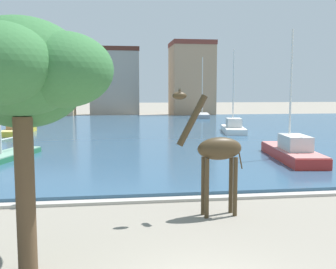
{
  "coord_description": "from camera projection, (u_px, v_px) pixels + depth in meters",
  "views": [
    {
      "loc": [
        -1.87,
        -7.8,
        4.33
      ],
      "look_at": [
        0.91,
        11.88,
        2.2
      ],
      "focal_mm": 43.01,
      "sensor_mm": 36.0,
      "label": 1
    }
  ],
  "objects": [
    {
      "name": "sailboat_green",
      "position": [
        0.0,
        159.0,
        23.76
      ],
      "size": [
        3.48,
        7.32,
        6.54
      ],
      "color": "#236B42",
      "rests_on": "ground"
    },
    {
      "name": "sailboat_grey",
      "position": [
        202.0,
        116.0,
        64.52
      ],
      "size": [
        3.29,
        8.24,
        9.74
      ],
      "color": "#939399",
      "rests_on": "ground"
    },
    {
      "name": "quay_edge_coping",
      "position": [
        160.0,
        200.0,
        15.91
      ],
      "size": [
        82.21,
        0.5,
        0.12
      ],
      "primitive_type": "cube",
      "color": "#ADA89E",
      "rests_on": "ground"
    },
    {
      "name": "sailboat_navy",
      "position": [
        24.0,
        117.0,
        58.81
      ],
      "size": [
        3.52,
        6.61,
        8.21
      ],
      "color": "navy",
      "rests_on": "ground"
    },
    {
      "name": "townhouse_tall_gabled",
      "position": [
        192.0,
        79.0,
        72.85
      ],
      "size": [
        7.56,
        7.67,
        13.21
      ],
      "color": "tan",
      "rests_on": "ground"
    },
    {
      "name": "mooring_bollard",
      "position": [
        20.0,
        201.0,
        15.0
      ],
      "size": [
        0.24,
        0.24,
        0.5
      ],
      "primitive_type": "cylinder",
      "color": "#232326",
      "rests_on": "ground"
    },
    {
      "name": "giraffe_statue",
      "position": [
        216.0,
        151.0,
        13.86
      ],
      "size": [
        2.56,
        0.76,
        4.47
      ],
      "color": "#42331E",
      "rests_on": "ground"
    },
    {
      "name": "sailboat_white",
      "position": [
        233.0,
        129.0,
        40.66
      ],
      "size": [
        3.13,
        7.22,
        8.53
      ],
      "color": "white",
      "rests_on": "ground"
    },
    {
      "name": "sailboat_yellow",
      "position": [
        20.0,
        130.0,
        39.26
      ],
      "size": [
        2.34,
        7.41,
        8.31
      ],
      "color": "gold",
      "rests_on": "ground"
    },
    {
      "name": "townhouse_narrow_midrow",
      "position": [
        50.0,
        90.0,
        69.51
      ],
      "size": [
        8.3,
        6.48,
        9.1
      ],
      "color": "tan",
      "rests_on": "ground"
    },
    {
      "name": "sailboat_red",
      "position": [
        289.0,
        152.0,
        24.88
      ],
      "size": [
        2.94,
        8.61,
        8.05
      ],
      "color": "red",
      "rests_on": "ground"
    },
    {
      "name": "harbor_water",
      "position": [
        129.0,
        131.0,
        42.85
      ],
      "size": [
        82.21,
        54.25,
        0.26
      ],
      "primitive_type": "cube",
      "color": "#2D5170",
      "rests_on": "ground"
    },
    {
      "name": "shade_tree",
      "position": [
        19.0,
        75.0,
        9.37
      ],
      "size": [
        4.17,
        4.66,
        6.03
      ],
      "color": "brown",
      "rests_on": "ground"
    },
    {
      "name": "townhouse_wide_warehouse",
      "position": [
        114.0,
        81.0,
        74.12
      ],
      "size": [
        9.02,
        5.15,
        12.38
      ],
      "color": "gray",
      "rests_on": "ground"
    }
  ]
}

